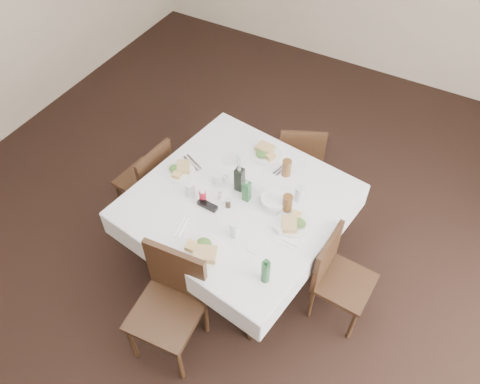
{
  "coord_description": "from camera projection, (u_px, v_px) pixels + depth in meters",
  "views": [
    {
      "loc": [
        1.06,
        -1.73,
        3.41
      ],
      "look_at": [
        -0.06,
        0.27,
        0.8
      ],
      "focal_mm": 35.0,
      "sensor_mm": 36.0,
      "label": 1
    }
  ],
  "objects": [
    {
      "name": "chair_south",
      "position": [
        171.0,
        297.0,
        3.18
      ],
      "size": [
        0.49,
        0.49,
        0.95
      ],
      "color": "black",
      "rests_on": "ground"
    },
    {
      "name": "bread_basket",
      "position": [
        274.0,
        201.0,
        3.42
      ],
      "size": [
        0.22,
        0.22,
        0.07
      ],
      "color": "silver",
      "rests_on": "dining_table"
    },
    {
      "name": "meal_south",
      "position": [
        202.0,
        251.0,
        3.14
      ],
      "size": [
        0.3,
        0.3,
        0.06
      ],
      "color": "white",
      "rests_on": "dining_table"
    },
    {
      "name": "sugar_caddy",
      "position": [
        278.0,
        229.0,
        3.26
      ],
      "size": [
        0.09,
        0.07,
        0.04
      ],
      "color": "white",
      "rests_on": "dining_table"
    },
    {
      "name": "meal_east",
      "position": [
        293.0,
        223.0,
        3.3
      ],
      "size": [
        0.25,
        0.25,
        0.06
      ],
      "color": "white",
      "rests_on": "dining_table"
    },
    {
      "name": "oil_cruet_dark",
      "position": [
        239.0,
        178.0,
        3.46
      ],
      "size": [
        0.06,
        0.06,
        0.26
      ],
      "color": "black",
      "rests_on": "dining_table"
    },
    {
      "name": "room_shell",
      "position": [
        225.0,
        120.0,
        2.61
      ],
      "size": [
        6.04,
        7.04,
        2.8
      ],
      "color": "beige",
      "rests_on": "ground"
    },
    {
      "name": "chair_west",
      "position": [
        149.0,
        178.0,
        4.01
      ],
      "size": [
        0.43,
        0.43,
        0.83
      ],
      "color": "black",
      "rests_on": "ground"
    },
    {
      "name": "side_plate_a",
      "position": [
        232.0,
        159.0,
        3.74
      ],
      "size": [
        0.15,
        0.15,
        0.01
      ],
      "color": "white",
      "rests_on": "dining_table"
    },
    {
      "name": "pepper_shaker",
      "position": [
        228.0,
        203.0,
        3.39
      ],
      "size": [
        0.04,
        0.04,
        0.09
      ],
      "color": "#3C2E1F",
      "rests_on": "dining_table"
    },
    {
      "name": "sunglasses",
      "position": [
        207.0,
        205.0,
        3.41
      ],
      "size": [
        0.16,
        0.06,
        0.03
      ],
      "color": "black",
      "rests_on": "dining_table"
    },
    {
      "name": "coffee_mug",
      "position": [
        219.0,
        179.0,
        3.55
      ],
      "size": [
        0.12,
        0.12,
        0.09
      ],
      "color": "white",
      "rests_on": "dining_table"
    },
    {
      "name": "iced_tea_b",
      "position": [
        287.0,
        204.0,
        3.35
      ],
      "size": [
        0.07,
        0.07,
        0.15
      ],
      "color": "brown",
      "rests_on": "dining_table"
    },
    {
      "name": "water_w",
      "position": [
        190.0,
        189.0,
        3.46
      ],
      "size": [
        0.06,
        0.06,
        0.12
      ],
      "color": "silver",
      "rests_on": "dining_table"
    },
    {
      "name": "chair_east",
      "position": [
        336.0,
        273.0,
        3.39
      ],
      "size": [
        0.41,
        0.41,
        0.82
      ],
      "color": "black",
      "rests_on": "ground"
    },
    {
      "name": "water_s",
      "position": [
        235.0,
        229.0,
        3.21
      ],
      "size": [
        0.07,
        0.07,
        0.13
      ],
      "color": "silver",
      "rests_on": "dining_table"
    },
    {
      "name": "water_n",
      "position": [
        241.0,
        159.0,
        3.66
      ],
      "size": [
        0.07,
        0.07,
        0.13
      ],
      "color": "silver",
      "rests_on": "dining_table"
    },
    {
      "name": "side_plate_b",
      "position": [
        257.0,
        246.0,
        3.19
      ],
      "size": [
        0.14,
        0.14,
        0.01
      ],
      "color": "white",
      "rests_on": "dining_table"
    },
    {
      "name": "cutlery_e",
      "position": [
        285.0,
        242.0,
        3.21
      ],
      "size": [
        0.18,
        0.05,
        0.01
      ],
      "color": "silver",
      "rests_on": "dining_table"
    },
    {
      "name": "ground_plane",
      "position": [
        230.0,
        279.0,
        3.9
      ],
      "size": [
        7.0,
        7.0,
        0.0
      ],
      "primitive_type": "plane",
      "color": "black"
    },
    {
      "name": "iced_tea_a",
      "position": [
        287.0,
        168.0,
        3.59
      ],
      "size": [
        0.07,
        0.07,
        0.15
      ],
      "color": "brown",
      "rests_on": "dining_table"
    },
    {
      "name": "meal_west",
      "position": [
        180.0,
        170.0,
        3.64
      ],
      "size": [
        0.24,
        0.24,
        0.05
      ],
      "color": "white",
      "rests_on": "dining_table"
    },
    {
      "name": "chair_north",
      "position": [
        300.0,
        155.0,
        4.2
      ],
      "size": [
        0.52,
        0.52,
        0.82
      ],
      "color": "black",
      "rests_on": "ground"
    },
    {
      "name": "cutlery_w",
      "position": [
        192.0,
        163.0,
        3.72
      ],
      "size": [
        0.21,
        0.13,
        0.01
      ],
      "color": "silver",
      "rests_on": "dining_table"
    },
    {
      "name": "green_bottle",
      "position": [
        266.0,
        271.0,
        2.95
      ],
      "size": [
        0.06,
        0.06,
        0.22
      ],
      "color": "#225A2E",
      "rests_on": "dining_table"
    },
    {
      "name": "cutlery_n",
      "position": [
        281.0,
        169.0,
        3.68
      ],
      "size": [
        0.08,
        0.18,
        0.01
      ],
      "color": "silver",
      "rests_on": "dining_table"
    },
    {
      "name": "oil_cruet_green",
      "position": [
        247.0,
        190.0,
        3.4
      ],
      "size": [
        0.05,
        0.05,
        0.22
      ],
      "color": "#225A2E",
      "rests_on": "dining_table"
    },
    {
      "name": "meal_north",
      "position": [
        265.0,
        152.0,
        3.77
      ],
      "size": [
        0.26,
        0.26,
        0.06
      ],
      "color": "white",
      "rests_on": "dining_table"
    },
    {
      "name": "salt_shaker",
      "position": [
        220.0,
        196.0,
        3.45
      ],
      "size": [
        0.03,
        0.03,
        0.07
      ],
      "color": "white",
      "rests_on": "dining_table"
    },
    {
      "name": "ketchup_bottle",
      "position": [
        203.0,
        196.0,
        3.42
      ],
      "size": [
        0.05,
        0.05,
        0.11
      ],
      "color": "#AE1427",
      "rests_on": "dining_table"
    },
    {
      "name": "dining_table",
      "position": [
        238.0,
        205.0,
        3.53
      ],
      "size": [
        1.63,
        1.63,
        0.76
      ],
      "color": "black",
      "rests_on": "ground"
    },
    {
      "name": "water_e",
      "position": [
        300.0,
        194.0,
        3.42
      ],
      "size": [
        0.07,
        0.07,
        0.13
      ],
      "color": "silver",
      "rests_on": "dining_table"
    },
    {
      "name": "cutlery_s",
      "position": [
        182.0,
        227.0,
        3.3
      ],
      "size": [
        0.07,
        0.18,
        0.01
      ],
      "color": "silver",
      "rests_on": "dining_table"
    }
  ]
}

